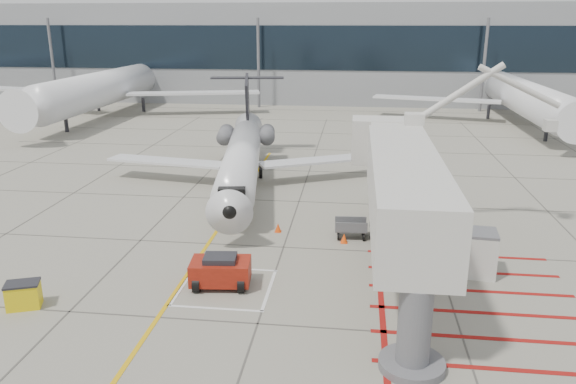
# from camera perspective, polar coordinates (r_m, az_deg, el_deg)

# --- Properties ---
(ground_plane) EXTENTS (260.00, 260.00, 0.00)m
(ground_plane) POSITION_cam_1_polar(r_m,az_deg,el_deg) (26.66, -1.60, -8.93)
(ground_plane) COLOR gray
(ground_plane) RESTS_ON ground
(regional_jet) EXTENTS (25.03, 29.71, 7.04)m
(regional_jet) POSITION_cam_1_polar(r_m,az_deg,el_deg) (38.16, -4.96, 4.65)
(regional_jet) COLOR silver
(regional_jet) RESTS_ON ground_plane
(jet_bridge) EXTENTS (9.54, 20.07, 8.02)m
(jet_bridge) POSITION_cam_1_polar(r_m,az_deg,el_deg) (25.52, 11.65, -0.78)
(jet_bridge) COLOR silver
(jet_bridge) RESTS_ON ground_plane
(pushback_tug) EXTENTS (2.84, 1.94, 1.57)m
(pushback_tug) POSITION_cam_1_polar(r_m,az_deg,el_deg) (25.98, -6.87, -7.86)
(pushback_tug) COLOR maroon
(pushback_tug) RESTS_ON ground_plane
(spill_bin) EXTENTS (1.55, 1.29, 1.15)m
(spill_bin) POSITION_cam_1_polar(r_m,az_deg,el_deg) (26.54, -25.29, -9.43)
(spill_bin) COLOR yellow
(spill_bin) RESTS_ON ground_plane
(baggage_cart) EXTENTS (1.82, 1.21, 1.11)m
(baggage_cart) POSITION_cam_1_polar(r_m,az_deg,el_deg) (31.57, 6.41, -3.68)
(baggage_cart) COLOR #535458
(baggage_cart) RESTS_ON ground_plane
(ground_power_unit) EXTENTS (2.89, 1.86, 2.17)m
(ground_power_unit) POSITION_cam_1_polar(r_m,az_deg,el_deg) (28.24, 17.58, -5.81)
(ground_power_unit) COLOR silver
(ground_power_unit) RESTS_ON ground_plane
(cone_nose) EXTENTS (0.38, 0.38, 0.52)m
(cone_nose) POSITION_cam_1_polar(r_m,az_deg,el_deg) (32.32, -1.02, -3.63)
(cone_nose) COLOR #EC450C
(cone_nose) RESTS_ON ground_plane
(cone_side) EXTENTS (0.39, 0.39, 0.54)m
(cone_side) POSITION_cam_1_polar(r_m,az_deg,el_deg) (30.91, 5.72, -4.68)
(cone_side) COLOR #F2490C
(cone_side) RESTS_ON ground_plane
(terminal_building) EXTENTS (180.00, 28.00, 14.00)m
(terminal_building) POSITION_cam_1_polar(r_m,az_deg,el_deg) (94.02, 11.21, 13.89)
(terminal_building) COLOR gray
(terminal_building) RESTS_ON ground_plane
(terminal_glass_band) EXTENTS (180.00, 0.10, 6.00)m
(terminal_glass_band) POSITION_cam_1_polar(r_m,az_deg,el_deg) (79.97, 11.92, 14.06)
(terminal_glass_band) COLOR black
(terminal_glass_band) RESTS_ON ground_plane
(bg_aircraft_b) EXTENTS (37.69, 41.88, 12.56)m
(bg_aircraft_b) POSITION_cam_1_polar(r_m,az_deg,el_deg) (76.61, -17.59, 12.24)
(bg_aircraft_b) COLOR silver
(bg_aircraft_b) RESTS_ON ground_plane
(bg_aircraft_c) EXTENTS (34.06, 37.84, 11.35)m
(bg_aircraft_c) POSITION_cam_1_polar(r_m,az_deg,el_deg) (72.47, 22.62, 11.03)
(bg_aircraft_c) COLOR silver
(bg_aircraft_c) RESTS_ON ground_plane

